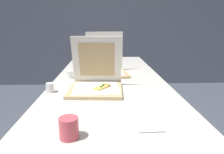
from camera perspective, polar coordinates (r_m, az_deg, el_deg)
The scene contains 9 objects.
wall_back at distance 4.21m, azimuth -1.65°, elevation 15.53°, with size 10.00×0.10×2.60m, color slate.
table at distance 1.79m, azimuth -0.85°, elevation -1.81°, with size 0.91×2.42×0.75m.
pizza_box_front at distance 1.47m, azimuth -4.35°, elevation -1.53°, with size 0.38×0.38×0.37m.
pizza_box_middle at distance 1.95m, azimuth -1.56°, elevation 2.51°, with size 0.40×0.41×0.38m.
cup_white_near_left at distance 1.48m, azimuth -16.62°, elevation -2.83°, with size 0.05×0.05×0.07m, color white.
cup_white_mid at distance 1.82m, azimuth -11.41°, elevation 0.62°, with size 0.05×0.05×0.07m, color white.
cup_white_far at distance 2.18m, azimuth -6.39°, elevation 3.07°, with size 0.05×0.05×0.07m, color white.
cup_printed_front at distance 0.88m, azimuth -11.72°, elevation -13.51°, with size 0.08×0.08×0.09m, color #D14C56.
napkin_pile at distance 0.99m, azimuth 9.19°, elevation -12.94°, with size 0.16×0.14×0.01m.
Camera 1 is at (-0.04, -1.06, 1.21)m, focal length 33.41 mm.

